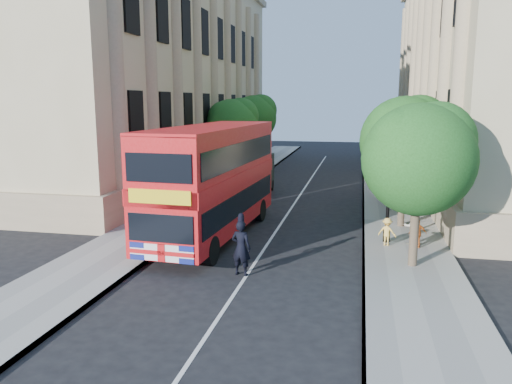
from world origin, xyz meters
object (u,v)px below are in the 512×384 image
Objects in this scene: lamp_post at (389,187)px; woman_pedestrian at (413,226)px; double_decker_bus at (213,178)px; police_constable at (241,248)px; box_van at (256,176)px.

lamp_post is 3.33× the size of woman_pedestrian.
double_decker_bus reaches higher than police_constable.
double_decker_bus is at bearing -50.61° from police_constable.
double_decker_bus is at bearing -7.82° from woman_pedestrian.
lamp_post is at bearing 6.18° from double_decker_bus.
double_decker_bus is at bearing -177.22° from lamp_post.
box_van is at bearing 95.01° from double_decker_bus.
box_van is 2.25× the size of police_constable.
double_decker_bus is 5.41× the size of police_constable.
woman_pedestrian is at bearing -50.74° from box_van.
police_constable is at bearing -136.12° from lamp_post.
lamp_post is at bearing -124.13° from police_constable.
police_constable reaches higher than woman_pedestrian.
lamp_post is 1.15× the size of box_van.
double_decker_bus is 10.70m from box_van.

